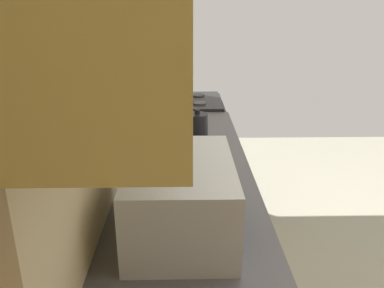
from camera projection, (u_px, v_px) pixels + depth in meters
name	position (u px, v px, depth m)	size (l,w,h in m)	color
wall_back	(99.00, 97.00, 1.65)	(4.04, 0.12, 2.59)	beige
oven_range	(185.00, 151.00, 3.33)	(0.62, 0.62, 1.08)	black
microwave	(181.00, 197.00, 1.37)	(0.54, 0.37, 0.27)	#B7BABF
bowl	(196.00, 122.00, 2.57)	(0.13, 0.13, 0.05)	#D84C47
kettle	(197.00, 127.00, 2.30)	(0.17, 0.12, 0.18)	black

